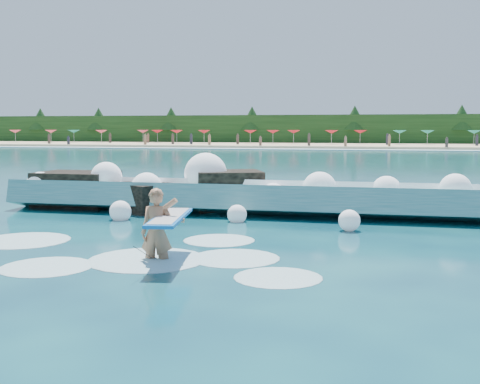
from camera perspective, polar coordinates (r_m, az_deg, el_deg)
The scene contains 11 objects.
ground at distance 14.32m, azimuth -7.77°, elevation -5.46°, with size 200.00×200.00×0.00m, color #082B41.
beach at distance 91.24m, azimuth 10.32°, elevation 4.34°, with size 140.00×20.00×0.40m, color tan.
wet_band at distance 80.27m, azimuth 9.88°, elevation 4.01°, with size 140.00×5.00×0.08m, color silver.
treeline at distance 101.19m, azimuth 10.67°, elevation 5.80°, with size 140.00×4.00×5.00m, color black.
breaking_wave at distance 20.32m, azimuth -0.06°, elevation -0.60°, with size 16.03×2.59×1.38m.
rock_cluster at distance 21.83m, azimuth -9.18°, elevation -0.16°, with size 8.46×3.68×1.58m.
surfer_with_board at distance 12.97m, azimuth -7.61°, elevation -3.51°, with size 1.17×3.04×1.90m.
wave_spray at distance 20.48m, azimuth -2.38°, elevation 0.69°, with size 15.25×4.60×2.07m.
surf_foam at distance 13.90m, azimuth -10.02°, elevation -5.85°, with size 9.03×5.56×0.13m.
beach_umbrellas at distance 93.24m, azimuth 10.26°, elevation 5.64°, with size 113.74×6.09×0.50m.
beachgoers at distance 87.36m, azimuth 12.51°, elevation 4.81°, with size 106.37×13.05×1.92m.
Camera 1 is at (5.12, -13.06, 2.86)m, focal length 45.00 mm.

